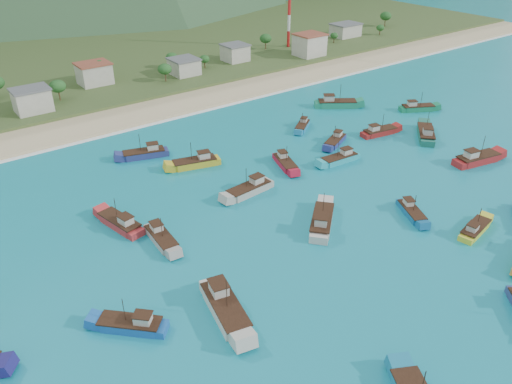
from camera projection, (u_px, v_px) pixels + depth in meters
ground at (345, 234)px, 91.34m from camera, size 600.00×600.00×0.00m
beach at (151, 110)px, 146.23m from camera, size 400.00×18.00×1.20m
land at (79, 64)px, 188.60m from camera, size 400.00×110.00×2.40m
surf_line at (166, 120)px, 139.63m from camera, size 400.00×2.50×0.08m
village at (166, 67)px, 168.08m from camera, size 216.15×27.40×7.73m
vegetation at (60, 85)px, 150.76m from camera, size 277.82×25.60×8.00m
boat_0 at (336, 104)px, 148.13m from camera, size 12.32×10.15×7.36m
boat_2 at (340, 159)px, 116.74m from camera, size 10.25×3.72×5.94m
boat_3 at (477, 159)px, 116.15m from camera, size 12.49×5.94×7.10m
boat_4 at (249, 190)px, 104.05m from camera, size 11.24×4.21×6.50m
boat_6 at (225, 308)px, 73.34m from camera, size 6.40×13.28×7.54m
boat_7 at (132, 325)px, 70.71m from camera, size 9.16×9.17×5.91m
boat_8 at (285, 163)px, 114.93m from camera, size 5.71×10.05×5.70m
boat_9 at (322, 222)px, 93.30m from camera, size 11.30×10.47×7.04m
boat_10 at (426, 134)px, 128.72m from camera, size 11.34×10.68×7.11m
boat_11 at (335, 141)px, 125.62m from camera, size 9.65×6.49×5.53m
boat_15 at (161, 238)px, 89.10m from camera, size 3.59×10.04×5.83m
boat_17 at (120, 224)px, 93.05m from camera, size 5.34×11.20×6.37m
boat_18 at (411, 212)px, 96.90m from camera, size 6.16×8.98×5.16m
boat_19 at (379, 132)px, 130.48m from camera, size 10.55×4.66×6.02m
boat_20 at (145, 154)px, 118.90m from camera, size 11.31×6.29×6.41m
boat_24 at (196, 163)px, 114.68m from camera, size 11.56×6.03×6.56m
boat_28 at (475, 230)px, 91.58m from camera, size 9.36×4.28×5.33m
boat_31 at (302, 126)px, 134.28m from camera, size 8.28×6.92×4.97m
boat_32 at (417, 108)px, 145.66m from camera, size 10.51×7.57×6.08m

